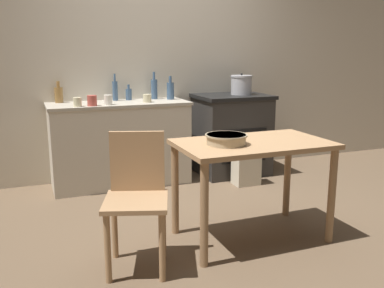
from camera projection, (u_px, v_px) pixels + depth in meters
name	position (u px, v px, depth m)	size (l,w,h in m)	color
ground_plane	(211.00, 220.00, 3.60)	(14.00, 14.00, 0.00)	brown
wall_back	(154.00, 62.00, 4.77)	(8.00, 0.07, 2.55)	beige
counter_cabinet	(120.00, 144.00, 4.50)	(1.44, 0.57, 0.87)	beige
stove	(231.00, 134.00, 4.92)	(0.80, 0.67, 0.91)	#2D2B28
work_table	(253.00, 157.00, 3.14)	(1.11, 0.67, 0.75)	#A87F56
chair	(137.00, 195.00, 2.77)	(0.51, 0.51, 0.88)	#A87F56
flour_sack	(246.00, 165.00, 4.52)	(0.27, 0.19, 0.42)	beige
stock_pot	(241.00, 85.00, 4.81)	(0.25, 0.25, 0.24)	#A8A8AD
mixing_bowl_large	(226.00, 139.00, 3.02)	(0.30, 0.30, 0.07)	tan
bottle_far_left	(154.00, 89.00, 4.69)	(0.07, 0.07, 0.30)	#3D5675
bottle_left	(170.00, 90.00, 4.66)	(0.08, 0.08, 0.25)	#3D5675
bottle_mid_left	(59.00, 94.00, 4.36)	(0.08, 0.08, 0.22)	olive
bottle_center_left	(115.00, 90.00, 4.55)	(0.06, 0.06, 0.28)	#3D5675
bottle_center	(129.00, 94.00, 4.60)	(0.07, 0.07, 0.17)	#3D5675
cup_center_right	(77.00, 102.00, 4.08)	(0.08, 0.08, 0.09)	beige
cup_mid_right	(147.00, 98.00, 4.41)	(0.09, 0.09, 0.08)	beige
cup_right	(92.00, 101.00, 4.12)	(0.09, 0.09, 0.10)	#B74C42
cup_far_right	(108.00, 100.00, 4.20)	(0.08, 0.08, 0.10)	silver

